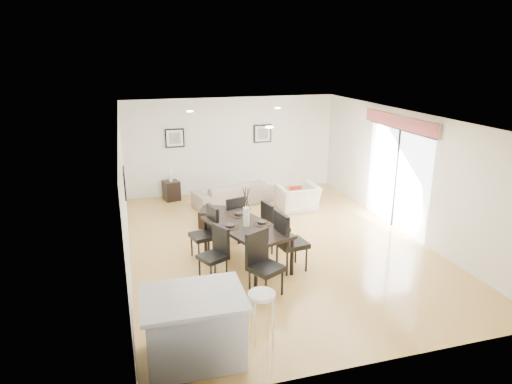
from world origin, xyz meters
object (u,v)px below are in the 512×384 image
object	(u,v)px
sofa	(233,193)
dining_chair_wfar	(208,229)
dining_chair_efar	(272,224)
kitchen_island	(194,327)
dining_chair_head	(262,260)
side_table	(171,191)
dining_chair_foot	(233,216)
dining_table	(246,230)
dining_chair_wnear	(216,250)
coffee_table	(222,218)
armchair	(297,198)
dining_chair_enear	(287,238)
bar_stool	(262,301)

from	to	relation	value
sofa	dining_chair_wfar	bearing A→B (deg)	54.08
dining_chair_efar	kitchen_island	world-z (taller)	dining_chair_efar
dining_chair_efar	dining_chair_head	xyz separation A→B (m)	(-0.70, -1.61, 0.04)
dining_chair_efar	side_table	world-z (taller)	dining_chair_efar
dining_chair_efar	dining_chair_foot	size ratio (longest dim) A/B	1.04
dining_table	dining_chair_wnear	bearing A→B (deg)	-166.75
dining_chair_wnear	coffee_table	distance (m)	2.60
armchair	dining_chair_wfar	size ratio (longest dim) A/B	0.95
dining_chair_enear	kitchen_island	xyz separation A→B (m)	(-2.04, -2.06, -0.17)
kitchen_island	sofa	bearing A→B (deg)	73.45
dining_chair_foot	dining_chair_wfar	bearing A→B (deg)	28.85
sofa	kitchen_island	xyz separation A→B (m)	(-1.97, -6.08, 0.17)
dining_chair_wnear	side_table	world-z (taller)	dining_chair_wnear
dining_table	kitchen_island	xyz separation A→B (m)	(-1.39, -2.54, -0.22)
dining_chair_wfar	bar_stool	world-z (taller)	dining_chair_wfar
bar_stool	dining_chair_foot	bearing A→B (deg)	82.41
dining_chair_wnear	bar_stool	size ratio (longest dim) A/B	1.19
armchair	bar_stool	distance (m)	5.78
dining_chair_wnear	dining_chair_head	world-z (taller)	dining_chair_head
dining_chair_foot	side_table	size ratio (longest dim) A/B	1.85
dining_chair_foot	kitchen_island	xyz separation A→B (m)	(-1.42, -3.70, -0.08)
bar_stool	armchair	bearing A→B (deg)	63.99
armchair	dining_chair_wnear	bearing A→B (deg)	46.07
coffee_table	side_table	world-z (taller)	side_table
armchair	dining_chair_efar	size ratio (longest dim) A/B	0.96
dining_table	side_table	world-z (taller)	dining_table
dining_chair_enear	coffee_table	world-z (taller)	dining_chair_enear
dining_chair_enear	dining_chair_head	world-z (taller)	dining_chair_enear
sofa	armchair	world-z (taller)	armchair
dining_chair_wfar	kitchen_island	bearing A→B (deg)	-26.94
dining_chair_efar	dining_table	bearing A→B (deg)	114.10
sofa	dining_table	xyz separation A→B (m)	(-0.58, -3.54, 0.39)
dining_chair_foot	coffee_table	xyz separation A→B (m)	(-0.06, 0.91, -0.35)
coffee_table	kitchen_island	xyz separation A→B (m)	(-1.35, -4.62, 0.27)
dining_chair_efar	coffee_table	distance (m)	1.81
dining_chair_head	side_table	bearing A→B (deg)	71.90
dining_chair_efar	coffee_table	size ratio (longest dim) A/B	1.04
dining_chair_wfar	dining_chair_foot	xyz separation A→B (m)	(0.68, 0.67, -0.03)
dining_chair_wfar	dining_chair_head	world-z (taller)	dining_chair_head
armchair	dining_chair_foot	size ratio (longest dim) A/B	1.01
armchair	dining_chair_enear	xyz separation A→B (m)	(-1.41, -3.12, 0.32)
dining_table	dining_chair_head	distance (m)	1.16
dining_chair_wfar	dining_chair_efar	world-z (taller)	dining_chair_wfar
coffee_table	side_table	xyz separation A→B (m)	(-0.92, 2.27, 0.07)
armchair	dining_chair_wfar	bearing A→B (deg)	36.12
sofa	side_table	bearing A→B (deg)	-41.46
armchair	dining_chair_efar	xyz separation A→B (m)	(-1.40, -2.19, 0.25)
dining_table	dining_chair_head	xyz separation A→B (m)	(-0.04, -1.16, -0.09)
dining_chair_wnear	dining_chair_wfar	world-z (taller)	dining_chair_wfar
dining_chair_foot	bar_stool	size ratio (longest dim) A/B	1.20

